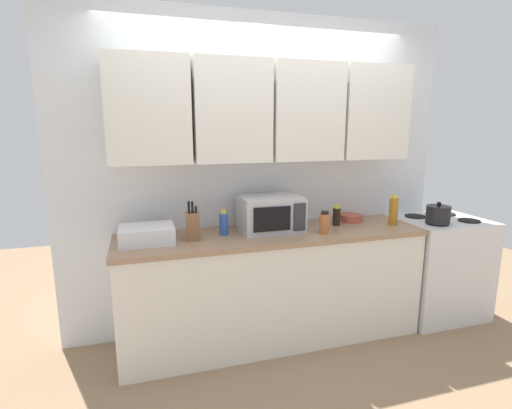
{
  "coord_description": "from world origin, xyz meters",
  "views": [
    {
      "loc": [
        -0.97,
        -3.06,
        1.71
      ],
      "look_at": [
        -0.13,
        -0.25,
        1.12
      ],
      "focal_mm": 27.02,
      "sensor_mm": 36.0,
      "label": 1
    }
  ],
  "objects": [
    {
      "name": "knife_block",
      "position": [
        -0.63,
        -0.32,
        1.0
      ],
      "size": [
        0.11,
        0.13,
        0.29
      ],
      "color": "brown",
      "rests_on": "counter_run"
    },
    {
      "name": "bottle_spice_jar",
      "position": [
        0.37,
        -0.45,
        0.98
      ],
      "size": [
        0.08,
        0.08,
        0.18
      ],
      "color": "#BC6638",
      "rests_on": "counter_run"
    },
    {
      "name": "kettle",
      "position": [
        1.42,
        -0.46,
        0.99
      ],
      "size": [
        0.2,
        0.2,
        0.18
      ],
      "color": "black",
      "rests_on": "stove_range"
    },
    {
      "name": "wall_back_with_cabinets",
      "position": [
        0.0,
        -0.07,
        1.58
      ],
      "size": [
        3.29,
        0.38,
        2.6
      ],
      "color": "white",
      "rests_on": "ground_plane"
    },
    {
      "name": "ground_plane",
      "position": [
        0.0,
        -1.0,
        0.0
      ],
      "size": [
        8.0,
        8.0,
        0.0
      ],
      "primitive_type": "plane",
      "color": "#937556"
    },
    {
      "name": "microwave",
      "position": [
        -0.01,
        -0.25,
        1.04
      ],
      "size": [
        0.48,
        0.37,
        0.28
      ],
      "color": "#B7B7BC",
      "rests_on": "counter_run"
    },
    {
      "name": "bottle_blue_cleaner",
      "position": [
        -0.39,
        -0.25,
        0.99
      ],
      "size": [
        0.07,
        0.07,
        0.19
      ],
      "color": "#2D56B7",
      "rests_on": "counter_run"
    },
    {
      "name": "stove_range",
      "position": [
        1.59,
        -0.32,
        0.45
      ],
      "size": [
        0.76,
        0.64,
        0.91
      ],
      "color": "silver",
      "rests_on": "ground_plane"
    },
    {
      "name": "bottle_soy_dark",
      "position": [
        0.58,
        -0.24,
        0.98
      ],
      "size": [
        0.06,
        0.06,
        0.17
      ],
      "color": "black",
      "rests_on": "counter_run"
    },
    {
      "name": "counter_run",
      "position": [
        0.0,
        -0.3,
        0.45
      ],
      "size": [
        2.42,
        0.63,
        0.9
      ],
      "color": "white",
      "rests_on": "ground_plane"
    },
    {
      "name": "bottle_amber_vinegar",
      "position": [
        1.05,
        -0.36,
        1.02
      ],
      "size": [
        0.07,
        0.07,
        0.26
      ],
      "color": "#AD701E",
      "rests_on": "counter_run"
    },
    {
      "name": "bowl_ceramic_small",
      "position": [
        0.77,
        -0.16,
        0.93
      ],
      "size": [
        0.19,
        0.19,
        0.06
      ],
      "primitive_type": "cylinder",
      "color": "#B24C3D",
      "rests_on": "counter_run"
    },
    {
      "name": "dish_rack",
      "position": [
        -0.95,
        -0.3,
        0.96
      ],
      "size": [
        0.38,
        0.3,
        0.12
      ],
      "primitive_type": "cube",
      "color": "silver",
      "rests_on": "counter_run"
    }
  ]
}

